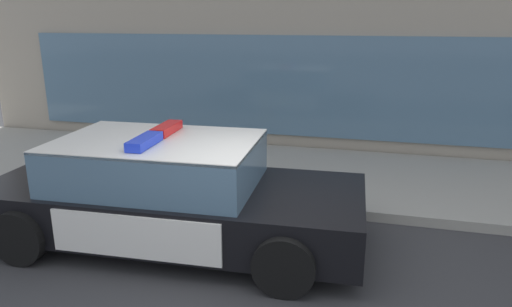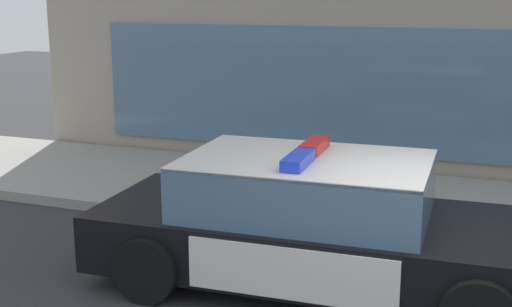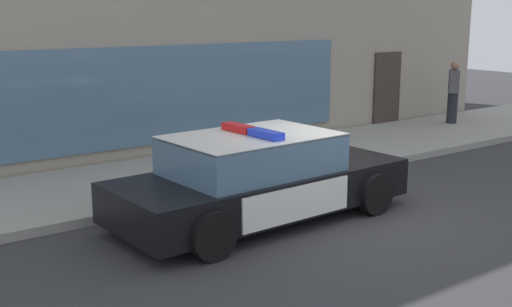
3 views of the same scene
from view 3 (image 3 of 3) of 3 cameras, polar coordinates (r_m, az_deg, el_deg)
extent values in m
plane|color=#303033|center=(10.61, 8.44, -5.35)|extent=(48.00, 48.00, 0.00)
cube|color=gray|center=(13.25, -2.37, -1.26)|extent=(48.00, 3.24, 0.15)
cube|color=slate|center=(13.80, -10.48, 4.91)|extent=(10.87, 0.08, 2.10)
cube|color=#382D28|center=(18.44, 11.44, 5.49)|extent=(1.00, 0.08, 2.10)
cube|color=black|center=(10.14, 0.49, -3.10)|extent=(4.89, 2.07, 0.60)
cube|color=silver|center=(11.10, 6.68, -0.92)|extent=(1.71, 1.90, 0.05)
cube|color=silver|center=(9.16, -7.73, -3.85)|extent=(1.42, 1.89, 0.05)
cube|color=silver|center=(10.81, -3.08, -2.12)|extent=(2.02, 0.11, 0.51)
cube|color=silver|center=(9.38, 3.70, -4.41)|extent=(2.02, 0.11, 0.51)
cube|color=yellow|center=(10.82, -3.13, -2.10)|extent=(0.22, 0.02, 0.26)
cube|color=slate|center=(9.88, -0.37, -0.10)|extent=(2.57, 1.79, 0.60)
cube|color=silver|center=(9.82, -0.37, 1.55)|extent=(2.57, 1.79, 0.04)
cube|color=red|center=(10.07, -1.56, 2.28)|extent=(0.23, 0.65, 0.11)
cube|color=blue|center=(9.55, 0.88, 1.72)|extent=(0.23, 0.65, 0.11)
cylinder|color=black|center=(11.87, 3.60, -1.60)|extent=(0.69, 0.25, 0.68)
cylinder|color=black|center=(10.60, 10.42, -3.51)|extent=(0.69, 0.25, 0.68)
cylinder|color=black|center=(10.09, -9.96, -4.32)|extent=(0.69, 0.25, 0.68)
cylinder|color=black|center=(8.56, -3.85, -7.23)|extent=(0.69, 0.25, 0.68)
cylinder|color=gold|center=(11.65, -7.37, -2.66)|extent=(0.28, 0.28, 0.10)
cylinder|color=gold|center=(11.58, -7.41, -1.35)|extent=(0.19, 0.19, 0.45)
sphere|color=gold|center=(11.51, -7.45, 0.06)|extent=(0.22, 0.22, 0.22)
cylinder|color=#B21E19|center=(11.50, -7.46, 0.44)|extent=(0.06, 0.06, 0.05)
cylinder|color=#B21E19|center=(11.45, -7.06, -1.38)|extent=(0.09, 0.10, 0.09)
cylinder|color=#B21E19|center=(11.70, -7.75, -1.10)|extent=(0.09, 0.10, 0.09)
cylinder|color=#B21E19|center=(11.65, -6.76, -1.33)|extent=(0.10, 0.12, 0.12)
cylinder|color=#23232D|center=(18.81, 16.90, 3.87)|extent=(0.28, 0.28, 0.85)
cube|color=#4C4C51|center=(18.72, 17.04, 6.10)|extent=(0.47, 0.46, 0.62)
sphere|color=#8C664C|center=(18.68, 17.12, 7.40)|extent=(0.24, 0.24, 0.24)
camera|label=1|loc=(8.69, 36.29, 7.64)|focal=32.67mm
camera|label=2|loc=(7.68, 44.97, 7.54)|focal=47.97mm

